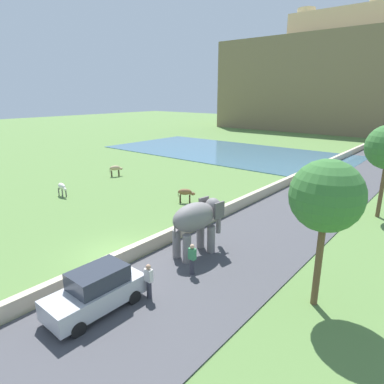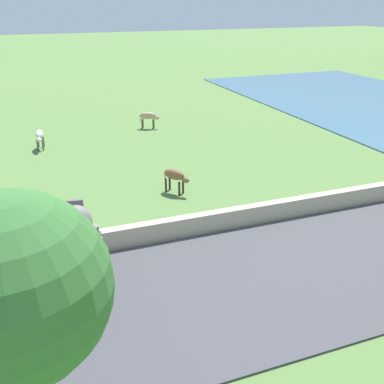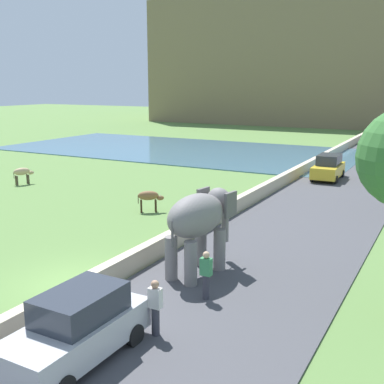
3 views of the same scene
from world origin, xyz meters
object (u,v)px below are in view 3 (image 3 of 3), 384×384
person_beside_elephant (206,274)px  cow_brown (149,197)px  car_yellow (328,167)px  elephant (200,219)px  person_trailing (155,307)px  car_silver (77,327)px  cow_tan (23,172)px

person_beside_elephant → cow_brown: bearing=132.3°
car_yellow → cow_brown: 14.85m
elephant → person_trailing: elephant is taller
car_silver → cow_tan: (-17.87, 14.85, -0.06)m
cow_tan → cow_brown: (11.55, -2.01, 0.00)m
elephant → cow_brown: elephant is taller
person_beside_elephant → person_trailing: (-0.18, -2.67, 0.00)m
person_beside_elephant → car_silver: (-1.22, -4.56, 0.03)m
elephant → person_trailing: size_ratio=2.18×
elephant → cow_tan: 19.82m
car_yellow → car_silver: size_ratio=1.01×
person_beside_elephant → cow_brown: person_beside_elephant is taller
person_trailing → cow_brown: person_trailing is taller
person_beside_elephant → cow_tan: size_ratio=1.16×
person_trailing → car_silver: size_ratio=0.41×
elephant → person_beside_elephant: size_ratio=2.18×
car_yellow → person_beside_elephant: bearing=-86.8°
elephant → person_beside_elephant: 2.50m
car_yellow → car_silver: bearing=-90.0°
car_yellow → cow_tan: (-17.87, -11.44, -0.06)m
person_beside_elephant → person_trailing: size_ratio=1.00×
elephant → car_yellow: bearing=90.1°
car_silver → cow_brown: size_ratio=3.05×
person_beside_elephant → cow_brown: 11.20m
cow_brown → cow_tan: bearing=170.1°
cow_tan → person_trailing: bearing=-34.4°
cow_brown → car_silver: bearing=-63.8°
elephant → cow_brown: 9.11m
person_trailing → car_yellow: (-1.05, 24.39, 0.03)m
elephant → person_trailing: bearing=-77.4°
person_trailing → cow_tan: bearing=145.6°
car_yellow → cow_brown: (-6.32, -13.44, -0.06)m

